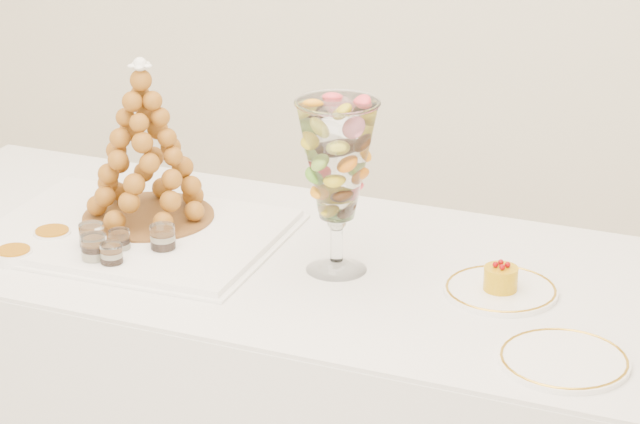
% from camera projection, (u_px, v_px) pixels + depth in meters
% --- Properties ---
extents(buffet_table, '(2.18, 0.99, 0.81)m').
position_uv_depth(buffet_table, '(288.00, 410.00, 3.00)').
color(buffet_table, white).
rests_on(buffet_table, ground).
extents(lace_tray, '(0.68, 0.52, 0.02)m').
position_uv_depth(lace_tray, '(134.00, 233.00, 2.95)').
color(lace_tray, white).
rests_on(lace_tray, buffet_table).
extents(macaron_vase, '(0.18, 0.18, 0.39)m').
position_uv_depth(macaron_vase, '(337.00, 163.00, 2.69)').
color(macaron_vase, white).
rests_on(macaron_vase, buffet_table).
extents(cake_plate, '(0.24, 0.24, 0.01)m').
position_uv_depth(cake_plate, '(501.00, 291.00, 2.67)').
color(cake_plate, white).
rests_on(cake_plate, buffet_table).
extents(spare_plate, '(0.25, 0.25, 0.01)m').
position_uv_depth(spare_plate, '(564.00, 360.00, 2.38)').
color(spare_plate, white).
rests_on(spare_plate, buffet_table).
extents(verrine_a, '(0.06, 0.06, 0.08)m').
position_uv_depth(verrine_a, '(92.00, 240.00, 2.84)').
color(verrine_a, white).
rests_on(verrine_a, buffet_table).
extents(verrine_b, '(0.06, 0.06, 0.07)m').
position_uv_depth(verrine_b, '(120.00, 244.00, 2.84)').
color(verrine_b, white).
rests_on(verrine_b, buffet_table).
extents(verrine_c, '(0.06, 0.06, 0.08)m').
position_uv_depth(verrine_c, '(163.00, 241.00, 2.83)').
color(verrine_c, white).
rests_on(verrine_c, buffet_table).
extents(verrine_d, '(0.07, 0.07, 0.08)m').
position_uv_depth(verrine_d, '(94.00, 252.00, 2.78)').
color(verrine_d, white).
rests_on(verrine_d, buffet_table).
extents(verrine_e, '(0.06, 0.06, 0.07)m').
position_uv_depth(verrine_e, '(112.00, 258.00, 2.76)').
color(verrine_e, white).
rests_on(verrine_e, buffet_table).
extents(ramekin_back, '(0.09, 0.09, 0.03)m').
position_uv_depth(ramekin_back, '(53.00, 237.00, 2.92)').
color(ramekin_back, white).
rests_on(ramekin_back, buffet_table).
extents(ramekin_front, '(0.09, 0.09, 0.03)m').
position_uv_depth(ramekin_front, '(14.00, 256.00, 2.82)').
color(ramekin_front, white).
rests_on(ramekin_front, buffet_table).
extents(croquembouche, '(0.32, 0.32, 0.40)m').
position_uv_depth(croquembouche, '(144.00, 142.00, 2.94)').
color(croquembouche, brown).
rests_on(croquembouche, lace_tray).
extents(mousse_cake, '(0.07, 0.07, 0.06)m').
position_uv_depth(mousse_cake, '(501.00, 278.00, 2.65)').
color(mousse_cake, '#C79309').
rests_on(mousse_cake, cake_plate).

